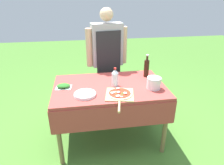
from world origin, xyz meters
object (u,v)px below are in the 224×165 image
prep_table (109,93)px  pizza_on_peel (120,94)px  mixing_tub (154,83)px  water_bottle (115,77)px  oil_bottle (146,68)px  person_cook (107,55)px  herb_container (64,86)px  plate_stack (85,94)px

prep_table → pizza_on_peel: pizza_on_peel is taller
mixing_tub → water_bottle: bearing=162.4°
oil_bottle → prep_table: bearing=-158.2°
person_cook → herb_container: 0.91m
person_cook → water_bottle: (0.01, -0.69, -0.07)m
pizza_on_peel → oil_bottle: bearing=58.5°
herb_container → plate_stack: bearing=-43.1°
prep_table → herb_container: (-0.55, 0.02, 0.12)m
pizza_on_peel → mixing_tub: size_ratio=3.19×
herb_container → mixing_tub: mixing_tub is taller
oil_bottle → water_bottle: (-0.46, -0.22, -0.01)m
prep_table → herb_container: size_ratio=6.88×
mixing_tub → plate_stack: size_ratio=0.68×
pizza_on_peel → mixing_tub: mixing_tub is taller
prep_table → oil_bottle: (0.53, 0.21, 0.22)m
person_cook → pizza_on_peel: person_cook is taller
prep_table → oil_bottle: size_ratio=4.48×
herb_container → mixing_tub: size_ratio=1.19×
oil_bottle → plate_stack: size_ratio=1.24×
water_bottle → mixing_tub: size_ratio=1.40×
pizza_on_peel → water_bottle: size_ratio=2.29×
oil_bottle → mixing_tub: 0.37m
water_bottle → mixing_tub: water_bottle is taller
herb_container → pizza_on_peel: bearing=-25.0°
prep_table → mixing_tub: 0.55m
pizza_on_peel → mixing_tub: 0.45m
oil_bottle → herb_container: (-1.08, -0.19, -0.10)m
person_cook → herb_container: size_ratio=8.29×
person_cook → oil_bottle: person_cook is taller
herb_container → plate_stack: size_ratio=0.81×
person_cook → pizza_on_peel: size_ratio=3.10×
oil_bottle → mixing_tub: bearing=-93.5°
pizza_on_peel → herb_container: bearing=166.9°
prep_table → person_cook: 0.73m
herb_container → mixing_tub: (1.06, -0.17, 0.04)m
oil_bottle → pizza_on_peel: bearing=-133.4°
plate_stack → oil_bottle: bearing=26.7°
water_bottle → prep_table: bearing=172.0°
oil_bottle → mixing_tub: oil_bottle is taller
water_bottle → mixing_tub: (0.44, -0.14, -0.04)m
person_cook → oil_bottle: bearing=127.8°
herb_container → plate_stack: 0.34m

